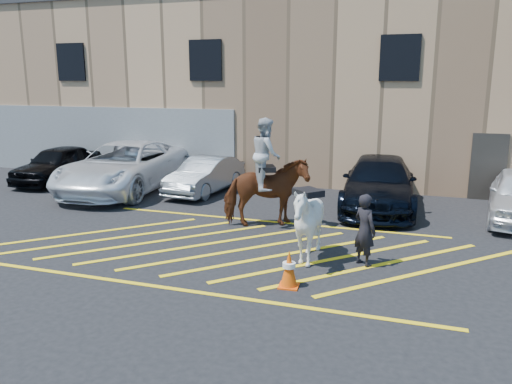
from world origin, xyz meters
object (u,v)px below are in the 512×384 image
(car_silver_sedan, at_px, (205,175))
(handler, at_px, (365,230))
(car_white_pickup, at_px, (125,167))
(traffic_cone, at_px, (289,269))
(saddled_white, at_px, (308,223))
(car_blue_suv, at_px, (379,183))
(car_black_suv, at_px, (58,164))
(mounted_bay, at_px, (266,184))

(car_silver_sedan, relative_size, handler, 2.41)
(car_white_pickup, xyz_separation_m, traffic_cone, (7.69, -6.44, -0.50))
(car_silver_sedan, distance_m, saddled_white, 7.46)
(car_silver_sedan, relative_size, car_blue_suv, 0.71)
(car_black_suv, distance_m, handler, 13.36)
(car_black_suv, xyz_separation_m, handler, (12.25, -5.35, 0.08))
(car_black_suv, relative_size, car_blue_suv, 0.78)
(car_silver_sedan, bearing_deg, car_black_suv, -173.47)
(car_white_pickup, distance_m, car_silver_sedan, 2.92)
(car_white_pickup, height_order, handler, car_white_pickup)
(car_black_suv, xyz_separation_m, traffic_cone, (11.02, -6.98, -0.34))
(car_silver_sedan, bearing_deg, mounted_bay, -39.62)
(traffic_cone, bearing_deg, car_white_pickup, 140.05)
(car_white_pickup, distance_m, handler, 10.14)
(car_black_suv, height_order, car_blue_suv, car_blue_suv)
(car_blue_suv, bearing_deg, car_white_pickup, 179.23)
(handler, bearing_deg, mounted_bay, 2.82)
(car_black_suv, height_order, saddled_white, saddled_white)
(saddled_white, bearing_deg, car_blue_suv, 78.80)
(handler, bearing_deg, car_blue_suv, -49.12)
(car_blue_suv, relative_size, saddled_white, 2.49)
(mounted_bay, bearing_deg, car_silver_sedan, 134.47)
(car_silver_sedan, relative_size, mounted_bay, 1.29)
(car_blue_suv, xyz_separation_m, handler, (0.12, -5.18, 0.02))
(car_silver_sedan, height_order, traffic_cone, car_silver_sedan)
(car_blue_suv, relative_size, handler, 3.38)
(car_white_pickup, relative_size, handler, 3.99)
(car_black_suv, height_order, handler, handler)
(handler, bearing_deg, car_silver_sedan, -2.17)
(car_white_pickup, xyz_separation_m, car_blue_suv, (8.80, 0.36, -0.10))
(car_black_suv, distance_m, mounted_bay, 9.94)
(handler, xyz_separation_m, saddled_white, (-1.19, -0.22, 0.10))
(car_black_suv, relative_size, mounted_bay, 1.41)
(car_white_pickup, relative_size, saddled_white, 2.94)
(saddled_white, bearing_deg, mounted_bay, 125.31)
(car_black_suv, bearing_deg, mounted_bay, -20.56)
(car_blue_suv, distance_m, saddled_white, 5.50)
(car_white_pickup, bearing_deg, saddled_white, -36.71)
(car_silver_sedan, xyz_separation_m, mounted_bay, (3.23, -3.29, 0.56))
(car_silver_sedan, height_order, mounted_bay, mounted_bay)
(car_white_pickup, height_order, mounted_bay, mounted_bay)
(traffic_cone, bearing_deg, car_black_suv, 147.65)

